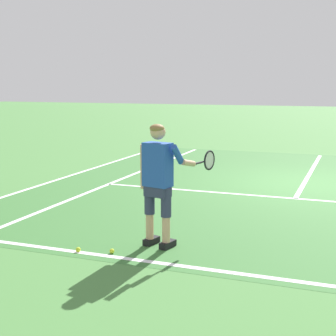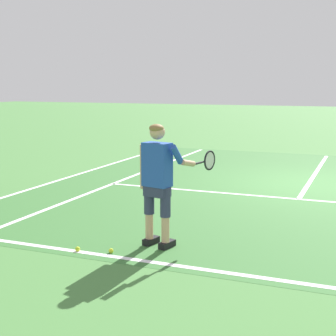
# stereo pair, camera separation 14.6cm
# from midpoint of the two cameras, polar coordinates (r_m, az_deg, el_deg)

# --- Properties ---
(ground_plane) EXTENTS (80.00, 80.00, 0.00)m
(ground_plane) POSITION_cam_midpoint_polar(r_m,az_deg,el_deg) (11.87, 15.90, -1.76)
(ground_plane) COLOR #477F3D
(court_inner_surface) EXTENTS (10.98, 11.11, 0.00)m
(court_inner_surface) POSITION_cam_midpoint_polar(r_m,az_deg,el_deg) (11.29, 15.57, -2.30)
(court_inner_surface) COLOR #387033
(court_inner_surface) RESTS_ON ground
(line_baseline) EXTENTS (10.98, 0.10, 0.01)m
(line_baseline) POSITION_cam_midpoint_polar(r_m,az_deg,el_deg) (6.19, 9.79, -11.89)
(line_baseline) COLOR white
(line_baseline) RESTS_ON ground
(line_service) EXTENTS (8.23, 0.10, 0.01)m
(line_service) POSITION_cam_midpoint_polar(r_m,az_deg,el_deg) (10.28, 14.91, -3.41)
(line_service) COLOR white
(line_service) RESTS_ON ground
(line_centre_service) EXTENTS (0.10, 6.40, 0.01)m
(line_centre_service) POSITION_cam_midpoint_polar(r_m,az_deg,el_deg) (13.40, 16.62, -0.51)
(line_centre_service) COLOR white
(line_centre_service) RESTS_ON ground
(line_singles_left) EXTENTS (0.10, 10.71, 0.01)m
(line_singles_left) POSITION_cam_midpoint_polar(r_m,az_deg,el_deg) (12.41, -3.64, -0.90)
(line_singles_left) COLOR white
(line_singles_left) RESTS_ON ground
(line_doubles_left) EXTENTS (0.10, 10.71, 0.01)m
(line_doubles_left) POSITION_cam_midpoint_polar(r_m,az_deg,el_deg) (13.06, -9.09, -0.48)
(line_doubles_left) COLOR white
(line_doubles_left) RESTS_ON ground
(tennis_player) EXTENTS (0.84, 1.05, 1.71)m
(tennis_player) POSITION_cam_midpoint_polar(r_m,az_deg,el_deg) (6.92, -0.45, -0.98)
(tennis_player) COLOR black
(tennis_player) RESTS_ON ground
(tennis_ball_near_feet) EXTENTS (0.07, 0.07, 0.07)m
(tennis_ball_near_feet) POSITION_cam_midpoint_polar(r_m,az_deg,el_deg) (6.90, -5.83, -9.26)
(tennis_ball_near_feet) COLOR #CCE02D
(tennis_ball_near_feet) RESTS_ON ground
(tennis_ball_by_baseline) EXTENTS (0.07, 0.07, 0.07)m
(tennis_ball_by_baseline) POSITION_cam_midpoint_polar(r_m,az_deg,el_deg) (7.03, -9.56, -8.99)
(tennis_ball_by_baseline) COLOR #CCE02D
(tennis_ball_by_baseline) RESTS_ON ground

